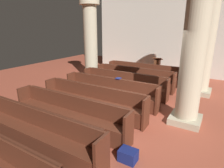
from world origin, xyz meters
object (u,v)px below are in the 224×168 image
(lectern, at_px, (157,69))
(pillar_aisle_side, at_px, (205,43))
(pew_row_3, at_px, (110,90))
(pew_row_4, at_px, (92,99))
(hymn_book, at_px, (118,78))
(pew_row_1, at_px, (134,77))
(pew_row_0, at_px, (143,72))
(kneeler_box_navy, at_px, (128,155))
(pew_row_2, at_px, (123,83))
(pew_row_5, at_px, (69,112))
(pillar_aisle_rear, at_px, (194,51))
(pew_row_6, at_px, (35,129))
(pillar_far_side, at_px, (91,39))

(lectern, bearing_deg, pillar_aisle_side, -32.82)
(pew_row_3, relative_size, pew_row_4, 1.00)
(pew_row_3, bearing_deg, hymn_book, 37.90)
(pew_row_1, height_order, pillar_aisle_side, pillar_aisle_side)
(pew_row_0, height_order, kneeler_box_navy, pew_row_0)
(pew_row_2, bearing_deg, lectern, 82.90)
(pew_row_2, bearing_deg, pew_row_3, -90.00)
(lectern, bearing_deg, pew_row_2, -97.10)
(pew_row_0, distance_m, pillar_aisle_side, 3.06)
(pew_row_5, bearing_deg, pillar_aisle_side, 60.94)
(pew_row_1, bearing_deg, pew_row_5, -90.00)
(lectern, distance_m, kneeler_box_navy, 6.68)
(pillar_aisle_rear, bearing_deg, pew_row_0, 128.61)
(pew_row_4, distance_m, lectern, 5.10)
(hymn_book, bearing_deg, pew_row_4, -101.24)
(pew_row_0, xyz_separation_m, pew_row_5, (0.00, -5.13, 0.00))
(pew_row_1, relative_size, pew_row_5, 1.00)
(pew_row_6, bearing_deg, pillar_aisle_side, 65.51)
(pew_row_2, distance_m, pillar_aisle_side, 3.42)
(pillar_far_side, xyz_separation_m, lectern, (2.93, 1.71, -1.55))
(pew_row_1, distance_m, hymn_book, 1.93)
(pew_row_2, relative_size, pew_row_4, 1.00)
(pew_row_3, height_order, pew_row_6, same)
(pew_row_4, bearing_deg, pew_row_2, 90.00)
(pew_row_0, xyz_separation_m, pew_row_6, (0.00, -6.16, 0.00))
(pew_row_4, height_order, pillar_far_side, pillar_far_side)
(pew_row_4, relative_size, pew_row_6, 1.00)
(pew_row_3, bearing_deg, pillar_aisle_side, 45.27)
(pillar_aisle_side, bearing_deg, pew_row_6, -114.49)
(pew_row_2, xyz_separation_m, hymn_book, (0.24, -0.84, 0.41))
(pillar_aisle_side, bearing_deg, pew_row_2, -148.43)
(pillar_aisle_side, bearing_deg, pillar_far_side, -176.96)
(pew_row_5, distance_m, hymn_book, 2.29)
(pew_row_3, xyz_separation_m, pew_row_5, (0.00, -2.05, 0.00))
(pillar_aisle_side, xyz_separation_m, pillar_far_side, (-5.15, -0.27, 0.00))
(pew_row_3, height_order, pillar_far_side, pillar_far_side)
(hymn_book, bearing_deg, pillar_aisle_rear, -8.72)
(pew_row_0, xyz_separation_m, pew_row_4, (0.00, -4.11, 0.00))
(pew_row_1, distance_m, pew_row_5, 4.11)
(pew_row_2, relative_size, pillar_aisle_side, 0.92)
(pew_row_2, distance_m, pillar_far_side, 3.26)
(pew_row_3, xyz_separation_m, pillar_aisle_rear, (2.60, -0.17, 1.55))
(pew_row_4, bearing_deg, pew_row_3, 90.00)
(pillar_far_side, distance_m, kneeler_box_navy, 6.81)
(lectern, xyz_separation_m, hymn_book, (-0.14, -3.87, 0.41))
(pew_row_6, xyz_separation_m, pillar_aisle_side, (2.60, 5.70, 1.55))
(pew_row_2, distance_m, pillar_aisle_rear, 3.25)
(pillar_aisle_rear, relative_size, kneeler_box_navy, 10.92)
(pillar_aisle_rear, distance_m, kneeler_box_navy, 3.02)
(pew_row_0, bearing_deg, pillar_aisle_rear, -51.39)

